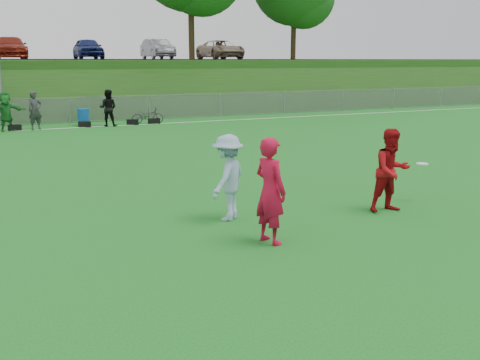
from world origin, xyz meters
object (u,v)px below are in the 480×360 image
player_red_left (270,191)px  player_red_center (392,171)px  player_blue (228,178)px  recycling_bin (84,117)px  frisbee (422,164)px  bicycle (148,116)px

player_red_left → player_red_center: (3.11, 0.68, -0.05)m
player_red_left → player_red_center: size_ratio=1.06×
player_blue → recycling_bin: size_ratio=2.08×
frisbee → recycling_bin: (-4.51, 17.37, -0.43)m
player_red_center → bicycle: 17.18m
frisbee → recycling_bin: 17.95m
player_red_left → player_blue: size_ratio=1.09×
recycling_bin → bicycle: (2.94, -0.56, 0.00)m
recycling_bin → player_red_left: bearing=-89.2°
player_blue → bicycle: (2.79, 16.33, -0.43)m
player_red_left → frisbee: player_red_left is taller
player_red_left → bicycle: size_ratio=1.19×
player_red_center → bicycle: (-0.42, 17.17, -0.45)m
player_red_left → player_blue: (-0.10, 1.53, -0.07)m
player_red_left → player_red_center: 3.19m
frisbee → bicycle: (-1.57, 16.81, -0.43)m
recycling_bin → bicycle: bearing=-10.8°
frisbee → recycling_bin: bearing=104.5°
player_red_center → recycling_bin: (-3.36, 17.74, -0.45)m
player_red_center → frisbee: (1.14, 0.36, -0.02)m
player_red_left → player_red_center: player_red_left is taller
player_red_center → bicycle: size_ratio=1.12×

